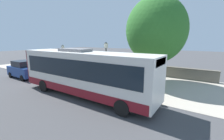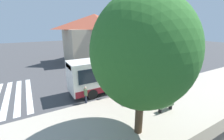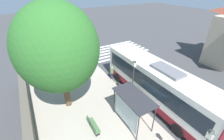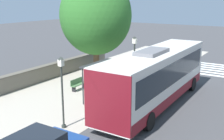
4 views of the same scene
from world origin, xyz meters
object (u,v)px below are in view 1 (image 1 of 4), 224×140
Objects in this scene: bench at (120,75)px; shade_tree at (156,30)px; pedestrian at (152,90)px; parked_car_behind_bus at (24,70)px; street_lamp_near at (106,62)px; street_lamp_far at (63,59)px; bus_shelter at (100,63)px; bus at (84,72)px.

bench is 6.06m from shade_tree.
pedestrian is 1.03× the size of bench.
shade_tree is 15.52m from parked_car_behind_bus.
street_lamp_near reaches higher than street_lamp_far.
pedestrian is at bearing 73.01° from bus_shelter.
bench is 0.39× the size of street_lamp_far.
shade_tree is at bearing 152.80° from street_lamp_near.
bus is 3.60× the size of bus_shelter.
shade_tree is at bearing 129.35° from bus_shelter.
street_lamp_far is (-1.17, -10.71, 1.40)m from pedestrian.
bus_shelter is 0.79× the size of parked_car_behind_bus.
street_lamp_near is (1.43, 1.77, 0.42)m from bus_shelter.
street_lamp_far is (0.65, -4.74, 0.21)m from bus_shelter.
bus_shelter is at bearing -15.93° from bench.
bench is at bearing 121.59° from street_lamp_far.
bus is 1.36× the size of shade_tree.
street_lamp_far reaches higher than parked_car_behind_bus.
street_lamp_far is 5.09m from parked_car_behind_bus.
parked_car_behind_bus is at bearing -92.07° from bus.
street_lamp_far is at bearing -115.47° from bus.
street_lamp_near is 6.26m from shade_tree.
street_lamp_near reaches higher than parked_car_behind_bus.
street_lamp_near is at bearing 98.49° from parked_car_behind_bus.
bench is (-2.74, 0.78, -1.62)m from bus_shelter.
pedestrian is 0.18× the size of shade_tree.
bus reaches higher than parked_car_behind_bus.
pedestrian is 0.38× the size of parked_car_behind_bus.
pedestrian is at bearing 84.62° from street_lamp_near.
shade_tree reaches higher than parked_car_behind_bus.
bus_shelter is at bearing -106.99° from pedestrian.
street_lamp_near is 6.56m from street_lamp_far.
pedestrian is 0.41× the size of street_lamp_far.
bus is at bearing 2.41° from bench.
shade_tree reaches higher than pedestrian.
street_lamp_near reaches higher than pedestrian.
bus_shelter is 0.38× the size of shade_tree.
shade_tree is at bearing 116.26° from parked_car_behind_bus.
bus_shelter is at bearing 108.62° from parked_car_behind_bus.
parked_car_behind_bus is (1.22, -15.00, 0.06)m from pedestrian.
street_lamp_far is 0.93× the size of parked_car_behind_bus.
pedestrian is 7.14m from shade_tree.
pedestrian is 4.51m from street_lamp_near.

